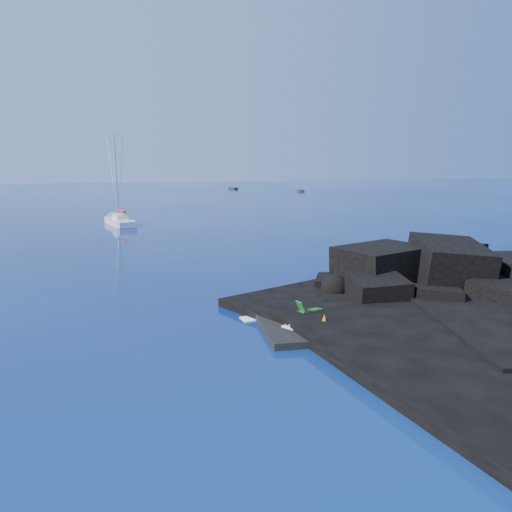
{
  "coord_description": "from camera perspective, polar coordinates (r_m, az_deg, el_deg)",
  "views": [
    {
      "loc": [
        -6.84,
        -21.89,
        8.24
      ],
      "look_at": [
        2.74,
        10.08,
        2.0
      ],
      "focal_mm": 35.0,
      "sensor_mm": 36.0,
      "label": 1
    }
  ],
  "objects": [
    {
      "name": "towel",
      "position": [
        25.08,
        5.34,
        -7.73
      ],
      "size": [
        2.29,
        1.88,
        0.05
      ],
      "primitive_type": "cube",
      "rotation": [
        0.0,
        0.0,
        0.51
      ],
      "color": "white",
      "rests_on": "beach"
    },
    {
      "name": "sailboat",
      "position": [
        69.97,
        -15.32,
        3.46
      ],
      "size": [
        4.75,
        11.73,
        12.03
      ],
      "primitive_type": null,
      "rotation": [
        0.0,
        0.0,
        0.21
      ],
      "color": "silver",
      "rests_on": "ground"
    },
    {
      "name": "distant_boat_b",
      "position": [
        146.99,
        5.11,
        7.34
      ],
      "size": [
        1.74,
        4.23,
        0.55
      ],
      "primitive_type": "cube",
      "rotation": [
        0.0,
        0.0,
        -0.12
      ],
      "color": "#26262B",
      "rests_on": "ground"
    },
    {
      "name": "ground",
      "position": [
        24.37,
        0.65,
        -9.18
      ],
      "size": [
        400.0,
        400.0,
        0.0
      ],
      "primitive_type": "plane",
      "color": "#030634",
      "rests_on": "ground"
    },
    {
      "name": "headland",
      "position": [
        32.88,
        21.22,
        -4.66
      ],
      "size": [
        24.0,
        24.0,
        3.6
      ],
      "primitive_type": null,
      "color": "black",
      "rests_on": "ground"
    },
    {
      "name": "sunbather",
      "position": [
        25.03,
        5.35,
        -7.42
      ],
      "size": [
        1.75,
        1.24,
        0.24
      ],
      "primitive_type": null,
      "rotation": [
        0.0,
        0.0,
        0.51
      ],
      "color": "tan",
      "rests_on": "towel"
    },
    {
      "name": "distant_boat_a",
      "position": [
        160.75,
        -2.63,
        7.65
      ],
      "size": [
        2.29,
        4.37,
        0.56
      ],
      "primitive_type": "cube",
      "rotation": [
        0.0,
        0.0,
        0.25
      ],
      "color": "#232327",
      "rests_on": "ground"
    },
    {
      "name": "surf_foam",
      "position": [
        30.52,
        6.85,
        -5.15
      ],
      "size": [
        10.0,
        8.0,
        0.06
      ],
      "primitive_type": null,
      "color": "white",
      "rests_on": "ground"
    },
    {
      "name": "beach",
      "position": [
        26.42,
        9.77,
        -7.75
      ],
      "size": [
        9.08,
        6.86,
        0.7
      ],
      "primitive_type": "cube",
      "rotation": [
        0.0,
        0.0,
        -0.1
      ],
      "color": "black",
      "rests_on": "ground"
    },
    {
      "name": "marker_cone",
      "position": [
        24.87,
        7.81,
        -7.29
      ],
      "size": [
        0.39,
        0.39,
        0.6
      ],
      "primitive_type": "cone",
      "rotation": [
        0.0,
        0.0,
        -0.01
      ],
      "color": "orange",
      "rests_on": "beach"
    },
    {
      "name": "deck_chair",
      "position": [
        26.32,
        6.26,
        -5.8
      ],
      "size": [
        1.54,
        0.98,
        0.98
      ],
      "primitive_type": null,
      "rotation": [
        0.0,
        0.0,
        0.27
      ],
      "color": "#156220",
      "rests_on": "beach"
    }
  ]
}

